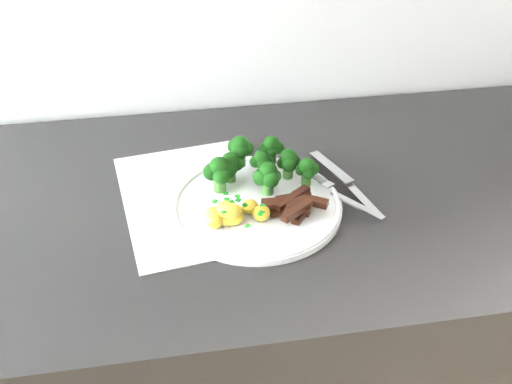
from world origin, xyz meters
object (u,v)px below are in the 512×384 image
at_px(counter, 261,377).
at_px(plate, 256,205).
at_px(broccoli, 256,164).
at_px(recipe_paper, 193,198).
at_px(knife, 354,191).
at_px(fork, 346,198).
at_px(potatoes, 232,213).
at_px(beef_strips, 294,205).

distance_m(counter, plate, 0.44).
relative_size(counter, broccoli, 13.15).
height_order(recipe_paper, broccoli, broccoli).
height_order(counter, knife, knife).
xyz_separation_m(plate, fork, (0.13, -0.02, 0.01)).
distance_m(plate, broccoli, 0.07).
bearing_deg(potatoes, fork, 6.19).
relative_size(recipe_paper, knife, 1.67).
bearing_deg(plate, recipe_paper, 156.32).
distance_m(plate, fork, 0.13).
height_order(recipe_paper, knife, knife).
relative_size(potatoes, knife, 0.49).
distance_m(fork, knife, 0.03).
distance_m(recipe_paper, knife, 0.24).
bearing_deg(broccoli, counter, -76.60).
bearing_deg(counter, plate, -119.25).
xyz_separation_m(beef_strips, fork, (0.08, 0.01, -0.00)).
relative_size(counter, beef_strips, 23.71).
bearing_deg(potatoes, plate, 43.36).
relative_size(counter, plate, 9.11).
relative_size(plate, knife, 1.35).
xyz_separation_m(potatoes, knife, (0.19, 0.04, -0.02)).
bearing_deg(broccoli, beef_strips, -62.47).
height_order(recipe_paper, fork, fork).
xyz_separation_m(potatoes, beef_strips, (0.09, 0.01, -0.01)).
height_order(plate, broccoli, broccoli).
xyz_separation_m(recipe_paper, potatoes, (0.05, -0.08, 0.02)).
height_order(broccoli, potatoes, broccoli).
distance_m(recipe_paper, fork, 0.23).
bearing_deg(fork, beef_strips, -174.77).
bearing_deg(knife, potatoes, -166.75).
xyz_separation_m(broccoli, potatoes, (-0.05, -0.09, -0.02)).
relative_size(recipe_paper, fork, 2.31).
relative_size(fork, knife, 0.73).
relative_size(plate, broccoli, 1.44).
relative_size(plate, beef_strips, 2.60).
height_order(counter, fork, fork).
relative_size(counter, potatoes, 25.20).
distance_m(counter, broccoli, 0.48).
bearing_deg(fork, potatoes, -173.81).
distance_m(beef_strips, fork, 0.08).
distance_m(counter, fork, 0.47).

